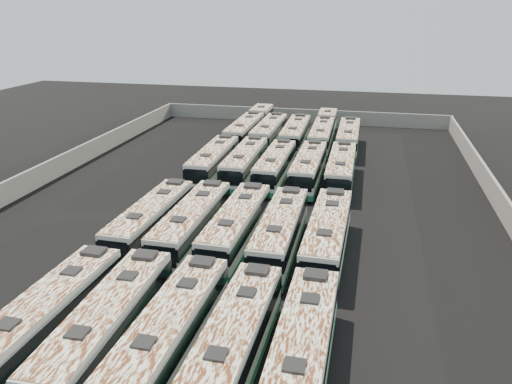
% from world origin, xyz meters
% --- Properties ---
extents(ground, '(140.00, 140.00, 0.00)m').
position_xyz_m(ground, '(0.00, 0.00, 0.00)').
color(ground, black).
rests_on(ground, ground).
extents(perimeter_wall, '(45.20, 73.20, 2.20)m').
position_xyz_m(perimeter_wall, '(0.00, 0.00, 1.10)').
color(perimeter_wall, slate).
rests_on(perimeter_wall, ground).
extents(bus_front_far_left, '(2.85, 12.11, 3.40)m').
position_xyz_m(bus_front_far_left, '(-5.77, -22.14, 1.74)').
color(bus_front_far_left, beige).
rests_on(bus_front_far_left, ground).
extents(bus_front_left, '(2.84, 12.22, 3.43)m').
position_xyz_m(bus_front_left, '(-2.22, -22.01, 1.75)').
color(bus_front_left, beige).
rests_on(bus_front_left, ground).
extents(bus_front_center, '(2.84, 12.16, 3.41)m').
position_xyz_m(bus_front_center, '(1.20, -21.98, 1.74)').
color(bus_front_center, beige).
rests_on(bus_front_center, ground).
extents(bus_front_right, '(2.76, 11.94, 3.35)m').
position_xyz_m(bus_front_right, '(4.59, -22.01, 1.71)').
color(bus_front_right, beige).
rests_on(bus_front_right, ground).
extents(bus_front_far_right, '(2.61, 12.11, 3.41)m').
position_xyz_m(bus_front_far_right, '(8.01, -22.01, 1.74)').
color(bus_front_far_right, beige).
rests_on(bus_front_far_right, ground).
extents(bus_midfront_far_left, '(2.76, 11.97, 3.36)m').
position_xyz_m(bus_midfront_far_left, '(-5.71, -8.66, 1.72)').
color(bus_midfront_far_left, beige).
rests_on(bus_midfront_far_left, ground).
extents(bus_midfront_left, '(2.68, 12.26, 3.45)m').
position_xyz_m(bus_midfront_left, '(-2.34, -8.64, 1.76)').
color(bus_midfront_left, beige).
rests_on(bus_midfront_left, ground).
extents(bus_midfront_center, '(2.78, 12.20, 3.43)m').
position_xyz_m(bus_midfront_center, '(1.12, -8.43, 1.75)').
color(bus_midfront_center, beige).
rests_on(bus_midfront_center, ground).
extents(bus_midfront_right, '(2.61, 12.08, 3.40)m').
position_xyz_m(bus_midfront_right, '(4.54, -8.63, 1.74)').
color(bus_midfront_right, beige).
rests_on(bus_midfront_right, ground).
extents(bus_midfront_far_right, '(2.81, 12.42, 3.49)m').
position_xyz_m(bus_midfront_far_right, '(8.02, -8.59, 1.78)').
color(bus_midfront_far_right, beige).
rests_on(bus_midfront_far_right, ground).
extents(bus_midback_far_left, '(2.77, 12.23, 3.44)m').
position_xyz_m(bus_midback_far_left, '(-5.64, 7.37, 1.76)').
color(bus_midback_far_left, beige).
rests_on(bus_midback_far_left, ground).
extents(bus_midback_left, '(2.66, 12.13, 3.41)m').
position_xyz_m(bus_midback_left, '(-2.23, 7.63, 1.75)').
color(bus_midback_left, beige).
rests_on(bus_midback_left, ground).
extents(bus_midback_center, '(2.57, 11.82, 3.33)m').
position_xyz_m(bus_midback_center, '(1.11, 7.42, 1.70)').
color(bus_midback_center, beige).
rests_on(bus_midback_center, ground).
extents(bus_midback_right, '(2.60, 11.99, 3.37)m').
position_xyz_m(bus_midback_right, '(4.61, 7.50, 1.72)').
color(bus_midback_right, beige).
rests_on(bus_midback_right, ground).
extents(bus_midback_far_right, '(2.62, 12.07, 3.40)m').
position_xyz_m(bus_midback_far_right, '(7.94, 7.60, 1.74)').
color(bus_midback_far_right, beige).
rests_on(bus_midback_far_right, ground).
extents(bus_back_far_left, '(2.72, 19.14, 3.47)m').
position_xyz_m(bus_back_far_left, '(-5.63, 24.54, 1.77)').
color(bus_back_far_left, beige).
rests_on(bus_back_far_left, ground).
extents(bus_back_left, '(2.71, 12.38, 3.48)m').
position_xyz_m(bus_back_left, '(-2.33, 21.18, 1.78)').
color(bus_back_left, beige).
rests_on(bus_back_left, ground).
extents(bus_back_center, '(2.81, 12.33, 3.46)m').
position_xyz_m(bus_back_center, '(1.16, 21.10, 1.77)').
color(bus_back_center, beige).
rests_on(bus_back_center, ground).
extents(bus_back_right, '(2.78, 18.37, 3.33)m').
position_xyz_m(bus_back_right, '(4.52, 24.38, 1.70)').
color(bus_back_right, beige).
rests_on(bus_back_right, ground).
extents(bus_back_far_right, '(2.62, 12.03, 3.39)m').
position_xyz_m(bus_back_far_right, '(7.97, 21.06, 1.73)').
color(bus_back_far_right, beige).
rests_on(bus_back_far_right, ground).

